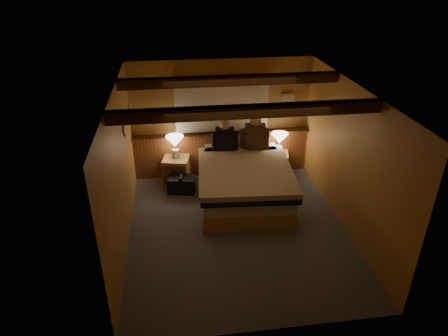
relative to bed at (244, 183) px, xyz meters
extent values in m
plane|color=#484C55|center=(-0.27, -0.88, -0.38)|extent=(4.20, 4.20, 0.00)
plane|color=tan|center=(-0.27, -0.88, 2.02)|extent=(4.20, 4.20, 0.00)
plane|color=#B28240|center=(-0.27, 1.22, 0.82)|extent=(3.60, 0.00, 3.60)
plane|color=#B28240|center=(-2.07, -0.88, 0.82)|extent=(0.00, 4.20, 4.20)
plane|color=#B28240|center=(1.53, -0.88, 0.82)|extent=(0.00, 4.20, 4.20)
plane|color=#B28240|center=(-0.27, -2.98, 0.82)|extent=(3.60, 0.00, 3.60)
cube|color=brown|center=(-0.27, 1.16, 0.07)|extent=(3.60, 0.12, 0.90)
cube|color=brown|center=(-0.27, 1.10, 0.54)|extent=(3.60, 0.22, 0.04)
cylinder|color=#472911|center=(-0.27, 1.14, 1.67)|extent=(2.10, 0.05, 0.05)
sphere|color=#472911|center=(-1.32, 1.14, 1.67)|extent=(0.08, 0.08, 0.08)
sphere|color=#472911|center=(0.78, 1.14, 1.67)|extent=(0.08, 0.08, 0.08)
cube|color=white|center=(-0.27, 1.15, 1.12)|extent=(1.85, 0.08, 1.05)
cube|color=#472911|center=(-0.27, -1.48, 1.93)|extent=(3.60, 0.15, 0.16)
cube|color=#472911|center=(-0.27, 0.02, 1.93)|extent=(3.60, 0.15, 0.16)
cylinder|color=silver|center=(-2.01, 0.72, 1.37)|extent=(0.03, 0.55, 0.03)
torus|color=silver|center=(-1.98, 0.57, 1.25)|extent=(0.01, 0.21, 0.21)
torus|color=silver|center=(-1.98, 0.80, 1.25)|extent=(0.01, 0.21, 0.21)
cube|color=tan|center=(1.08, 1.20, 1.17)|extent=(0.30, 0.03, 0.25)
cube|color=beige|center=(1.08, 1.18, 1.17)|extent=(0.24, 0.01, 0.19)
cube|color=tan|center=(0.00, 0.02, -0.22)|extent=(1.72, 2.20, 0.31)
cube|color=silver|center=(0.00, 0.02, 0.06)|extent=(1.68, 2.16, 0.25)
cube|color=black|center=(-0.02, -0.24, 0.22)|extent=(1.75, 1.79, 0.08)
cube|color=#D49892|center=(-0.01, -0.11, 0.29)|extent=(1.81, 2.00, 0.13)
cube|color=silver|center=(-0.33, 0.86, 0.27)|extent=(0.65, 0.40, 0.17)
cube|color=silver|center=(0.46, 0.80, 0.27)|extent=(0.65, 0.40, 0.17)
cube|color=tan|center=(-1.23, 0.87, -0.11)|extent=(0.58, 0.54, 0.55)
cube|color=brown|center=(-1.27, 0.66, 0.00)|extent=(0.44, 0.11, 0.19)
cube|color=brown|center=(-1.27, 0.66, -0.22)|extent=(0.44, 0.11, 0.19)
cylinder|color=silver|center=(-1.27, 0.66, 0.00)|extent=(0.04, 0.04, 0.03)
cylinder|color=silver|center=(-1.27, 0.66, -0.22)|extent=(0.04, 0.04, 0.03)
cube|color=tan|center=(0.84, 0.88, -0.12)|extent=(0.55, 0.51, 0.52)
cube|color=brown|center=(0.79, 0.69, -0.02)|extent=(0.42, 0.11, 0.18)
cube|color=brown|center=(0.79, 0.69, -0.22)|extent=(0.42, 0.11, 0.18)
cylinder|color=silver|center=(0.79, 0.69, -0.02)|extent=(0.04, 0.04, 0.03)
cylinder|color=silver|center=(0.79, 0.69, -0.22)|extent=(0.04, 0.04, 0.03)
cylinder|color=silver|center=(-1.23, 0.91, 0.25)|extent=(0.14, 0.14, 0.18)
cylinder|color=silver|center=(-1.23, 0.91, 0.37)|extent=(0.02, 0.02, 0.10)
cone|color=#F9E8C2|center=(-1.23, 0.91, 0.52)|extent=(0.35, 0.35, 0.21)
cylinder|color=silver|center=(0.87, 0.86, 0.22)|extent=(0.13, 0.13, 0.17)
cylinder|color=silver|center=(0.87, 0.86, 0.34)|extent=(0.02, 0.02, 0.09)
cone|color=#F9E8C2|center=(0.87, 0.86, 0.48)|extent=(0.34, 0.34, 0.21)
cube|color=black|center=(-0.26, 0.77, 0.55)|extent=(0.37, 0.24, 0.47)
cylinder|color=black|center=(-0.46, 0.79, 0.52)|extent=(0.11, 0.11, 0.37)
cylinder|color=black|center=(-0.05, 0.75, 0.52)|extent=(0.11, 0.11, 0.37)
sphere|color=tan|center=(-0.26, 0.77, 0.85)|extent=(0.21, 0.21, 0.21)
cube|color=#482C1D|center=(0.34, 0.76, 0.58)|extent=(0.42, 0.28, 0.51)
cylinder|color=#482C1D|center=(0.12, 0.79, 0.54)|extent=(0.12, 0.12, 0.41)
cylinder|color=#482C1D|center=(0.56, 0.73, 0.54)|extent=(0.12, 0.12, 0.41)
sphere|color=tan|center=(0.34, 0.76, 0.91)|extent=(0.23, 0.23, 0.23)
cube|color=black|center=(-1.15, 0.48, -0.22)|extent=(0.57, 0.40, 0.31)
cylinder|color=black|center=(-1.15, 0.48, -0.04)|extent=(0.14, 0.32, 0.08)
camera|label=1|loc=(-1.24, -6.31, 3.68)|focal=32.00mm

